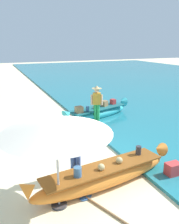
% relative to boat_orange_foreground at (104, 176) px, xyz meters
% --- Properties ---
extents(ground_plane, '(80.00, 80.00, 0.00)m').
position_rel_boat_orange_foreground_xyz_m(ground_plane, '(-0.29, 0.95, -0.31)').
color(ground_plane, beige).
extents(boat_orange_foreground, '(4.26, 1.18, 0.83)m').
position_rel_boat_orange_foreground_xyz_m(boat_orange_foreground, '(0.00, 0.00, 0.00)').
color(boat_orange_foreground, orange).
rests_on(boat_orange_foreground, ground).
extents(boat_cyan_midground, '(3.93, 1.85, 0.85)m').
position_rel_boat_orange_foreground_xyz_m(boat_cyan_midground, '(2.22, 5.25, 0.00)').
color(boat_cyan_midground, '#33B2BC').
rests_on(boat_cyan_midground, ground).
extents(person_vendor_hatted, '(0.58, 0.44, 1.74)m').
position_rel_boat_orange_foreground_xyz_m(person_vendor_hatted, '(1.92, 4.71, 0.70)').
color(person_vendor_hatted, green).
rests_on(person_vendor_hatted, ground).
extents(person_tourist_customer, '(0.58, 0.46, 1.72)m').
position_rel_boat_orange_foreground_xyz_m(person_tourist_customer, '(-0.56, 0.60, 0.66)').
color(person_tourist_customer, '#3D5BA8').
rests_on(person_tourist_customer, ground).
extents(patio_umbrella_large, '(2.38, 2.38, 2.15)m').
position_rel_boat_orange_foreground_xyz_m(patio_umbrella_large, '(-1.29, -0.30, 1.65)').
color(patio_umbrella_large, '#B7B7BC').
rests_on(patio_umbrella_large, ground).
extents(cooler_box, '(0.42, 0.30, 0.44)m').
position_rel_boat_orange_foreground_xyz_m(cooler_box, '(1.93, -0.36, -0.09)').
color(cooler_box, '#C63838').
rests_on(cooler_box, ground).
extents(paddle, '(0.86, 1.76, 0.05)m').
position_rel_boat_orange_foreground_xyz_m(paddle, '(-0.41, -0.80, -0.28)').
color(paddle, '#8E6B47').
rests_on(paddle, ground).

